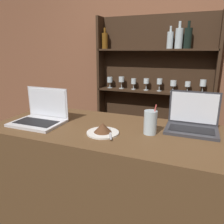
{
  "coord_description": "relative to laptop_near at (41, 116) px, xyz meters",
  "views": [
    {
      "loc": [
        0.36,
        -0.89,
        1.49
      ],
      "look_at": [
        -0.14,
        0.36,
        1.1
      ],
      "focal_mm": 35.0,
      "sensor_mm": 36.0,
      "label": 1
    }
  ],
  "objects": [
    {
      "name": "laptop_near",
      "position": [
        0.0,
        0.0,
        0.0
      ],
      "size": [
        0.33,
        0.25,
        0.23
      ],
      "color": "silver",
      "rests_on": "bar_counter"
    },
    {
      "name": "laptop_far",
      "position": [
        0.97,
        0.24,
        0.0
      ],
      "size": [
        0.31,
        0.22,
        0.23
      ],
      "color": "#333338",
      "rests_on": "bar_counter"
    },
    {
      "name": "bar_counter",
      "position": [
        0.63,
        0.07,
        -0.55
      ],
      "size": [
        1.83,
        0.66,
        1.0
      ],
      "color": "brown",
      "rests_on": "ground_plane"
    },
    {
      "name": "back_wall",
      "position": [
        0.63,
        1.46,
        0.3
      ],
      "size": [
        7.0,
        0.06,
        2.7
      ],
      "color": "brown",
      "rests_on": "ground_plane"
    },
    {
      "name": "water_glass",
      "position": [
        0.74,
        0.07,
        0.02
      ],
      "size": [
        0.08,
        0.08,
        0.18
      ],
      "color": "silver",
      "rests_on": "bar_counter"
    },
    {
      "name": "back_shelf",
      "position": [
        0.5,
        1.38,
        -0.06
      ],
      "size": [
        1.33,
        0.18,
        1.86
      ],
      "color": "#332114",
      "rests_on": "ground_plane"
    },
    {
      "name": "cake_plate",
      "position": [
        0.48,
        -0.03,
        -0.02
      ],
      "size": [
        0.19,
        0.19,
        0.07
      ],
      "color": "silver",
      "rests_on": "bar_counter"
    }
  ]
}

